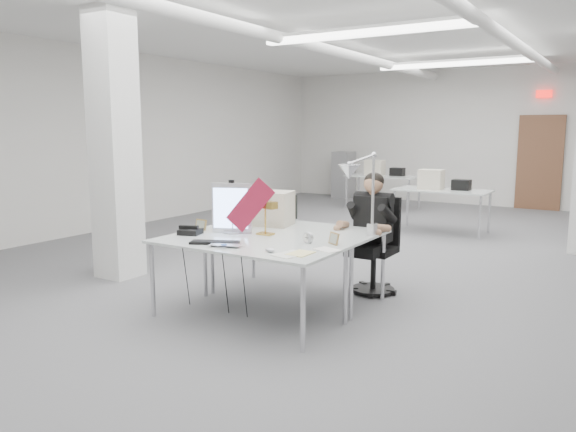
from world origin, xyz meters
name	(u,v)px	position (x,y,z in m)	size (l,w,h in m)	color
room_shell	(367,137)	(0.04, 0.13, 1.69)	(10.04, 14.04, 3.24)	#5A5A5D
desk_main	(247,244)	(0.00, -2.50, 0.74)	(1.80, 0.90, 0.03)	silver
desk_second	(296,229)	(0.00, -1.60, 0.74)	(1.80, 0.90, 0.03)	silver
bg_desk_a	(442,190)	(0.20, 3.00, 0.74)	(1.60, 0.80, 0.03)	silver
bg_desk_b	(383,176)	(-1.80, 5.20, 0.74)	(1.60, 0.80, 0.03)	silver
filing_cabinet	(343,175)	(-3.50, 6.65, 0.60)	(0.45, 0.55, 1.20)	gray
office_chair	(374,244)	(0.65, -1.02, 0.55)	(0.54, 0.54, 1.09)	black
seated_person	(373,213)	(0.65, -1.07, 0.90)	(0.45, 0.57, 0.85)	black
monitor	(232,208)	(-0.42, -2.17, 1.01)	(0.41, 0.04, 0.51)	silver
pennant	(250,205)	(-0.16, -2.21, 1.06)	(0.53, 0.01, 0.22)	maroon
keyboard	(215,243)	(-0.22, -2.70, 0.77)	(0.45, 0.15, 0.02)	black
laptop	(224,247)	(-0.04, -2.79, 0.77)	(0.29, 0.19, 0.02)	#B0B0B5
mouse	(270,250)	(0.41, -2.72, 0.77)	(0.09, 0.06, 0.04)	#B8B8BD
bankers_lamp	(265,218)	(-0.07, -2.08, 0.92)	(0.30, 0.12, 0.34)	#C9873F
desk_phone	(190,232)	(-0.72, -2.46, 0.78)	(0.21, 0.19, 0.05)	black
picture_frame_left	(201,225)	(-0.80, -2.21, 0.81)	(0.14, 0.01, 0.11)	olive
picture_frame_right	(334,238)	(0.73, -2.14, 0.81)	(0.14, 0.01, 0.11)	#A77F48
desk_clock	(308,238)	(0.50, -2.21, 0.81)	(0.11, 0.11, 0.03)	#A6A5AA
paper_stack_a	(290,254)	(0.61, -2.71, 0.76)	(0.20, 0.29, 0.01)	silver
paper_stack_b	(300,253)	(0.67, -2.64, 0.76)	(0.17, 0.24, 0.01)	#ECDE8D
paper_stack_c	(327,250)	(0.79, -2.39, 0.76)	(0.22, 0.16, 0.01)	silver
beige_monitor	(273,208)	(-0.32, -1.56, 0.94)	(0.39, 0.37, 0.37)	#BFB69E
architect_lamp	(362,195)	(0.85, -1.79, 1.19)	(0.23, 0.67, 0.86)	#BDBCC1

